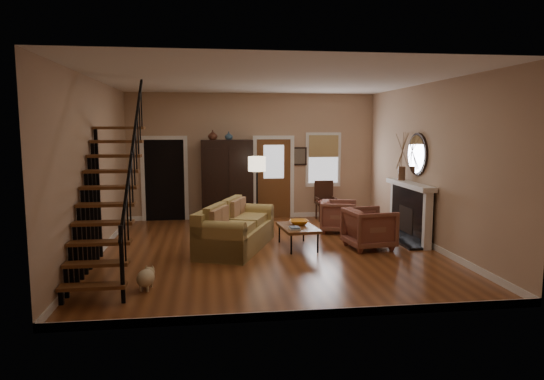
{
  "coord_description": "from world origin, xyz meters",
  "views": [
    {
      "loc": [
        -1.18,
        -9.25,
        2.4
      ],
      "look_at": [
        0.1,
        0.4,
        1.15
      ],
      "focal_mm": 32.0,
      "sensor_mm": 36.0,
      "label": 1
    }
  ],
  "objects": [
    {
      "name": "sofa",
      "position": [
        -0.64,
        0.23,
        0.43
      ],
      "size": [
        1.76,
        2.51,
        0.86
      ],
      "primitive_type": null,
      "rotation": [
        0.0,
        0.0,
        -0.37
      ],
      "color": "#A3894A",
      "rests_on": "ground"
    },
    {
      "name": "coffee_table",
      "position": [
        0.59,
        0.17,
        0.22
      ],
      "size": [
        0.76,
        1.19,
        0.44
      ],
      "primitive_type": null,
      "rotation": [
        0.0,
        0.0,
        0.09
      ],
      "color": "brown",
      "rests_on": "ground"
    },
    {
      "name": "vase_b",
      "position": [
        -0.65,
        3.05,
        2.21
      ],
      "size": [
        0.2,
        0.2,
        0.21
      ],
      "primitive_type": "imported",
      "color": "#334C60",
      "rests_on": "armoire"
    },
    {
      "name": "floor_lamp",
      "position": [
        -0.07,
        1.76,
        0.88
      ],
      "size": [
        0.46,
        0.46,
        1.75
      ],
      "primitive_type": null,
      "rotation": [
        0.0,
        0.0,
        0.15
      ],
      "color": "black",
      "rests_on": "ground"
    },
    {
      "name": "fireplace",
      "position": [
        3.13,
        0.5,
        0.74
      ],
      "size": [
        0.33,
        1.95,
        2.3
      ],
      "color": "black",
      "rests_on": "ground"
    },
    {
      "name": "bowl",
      "position": [
        0.64,
        0.32,
        0.48
      ],
      "size": [
        0.39,
        0.39,
        0.1
      ],
      "primitive_type": "imported",
      "color": "orange",
      "rests_on": "coffee_table"
    },
    {
      "name": "dog",
      "position": [
        -2.13,
        -2.07,
        0.16
      ],
      "size": [
        0.32,
        0.47,
        0.31
      ],
      "primitive_type": null,
      "rotation": [
        0.0,
        0.0,
        -0.17
      ],
      "color": "beige",
      "rests_on": "ground"
    },
    {
      "name": "staircase",
      "position": [
        -2.78,
        -1.3,
        1.6
      ],
      "size": [
        0.94,
        2.8,
        3.2
      ],
      "primitive_type": null,
      "color": "brown",
      "rests_on": "ground"
    },
    {
      "name": "vase_a",
      "position": [
        -1.05,
        3.05,
        2.22
      ],
      "size": [
        0.24,
        0.24,
        0.25
      ],
      "primitive_type": "imported",
      "color": "#4C2619",
      "rests_on": "armoire"
    },
    {
      "name": "armchair_right",
      "position": [
        1.8,
        1.47,
        0.37
      ],
      "size": [
        1.02,
        1.0,
        0.74
      ],
      "primitive_type": "imported",
      "rotation": [
        0.0,
        0.0,
        1.25
      ],
      "color": "maroon",
      "rests_on": "ground"
    },
    {
      "name": "armoire",
      "position": [
        -0.7,
        3.15,
        1.05
      ],
      "size": [
        1.3,
        0.6,
        2.1
      ],
      "primitive_type": null,
      "color": "black",
      "rests_on": "ground"
    },
    {
      "name": "side_chair",
      "position": [
        1.85,
        2.95,
        0.51
      ],
      "size": [
        0.54,
        0.54,
        1.02
      ],
      "primitive_type": null,
      "color": "#321B10",
      "rests_on": "ground"
    },
    {
      "name": "books",
      "position": [
        0.47,
        -0.13,
        0.46
      ],
      "size": [
        0.21,
        0.28,
        0.05
      ],
      "primitive_type": null,
      "color": "beige",
      "rests_on": "coffee_table"
    },
    {
      "name": "room",
      "position": [
        -0.41,
        1.76,
        1.51
      ],
      "size": [
        7.0,
        7.33,
        3.3
      ],
      "color": "brown",
      "rests_on": "ground"
    },
    {
      "name": "armchair_left",
      "position": [
        2.0,
        -0.08,
        0.41
      ],
      "size": [
        1.0,
        0.98,
        0.81
      ],
      "primitive_type": "imported",
      "rotation": [
        0.0,
        0.0,
        1.7
      ],
      "color": "maroon",
      "rests_on": "ground"
    }
  ]
}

